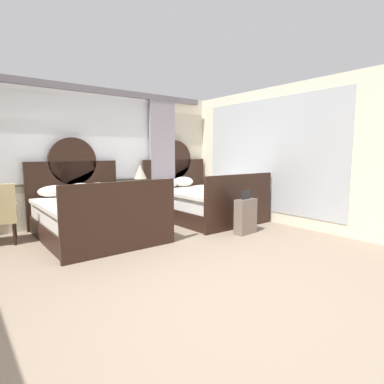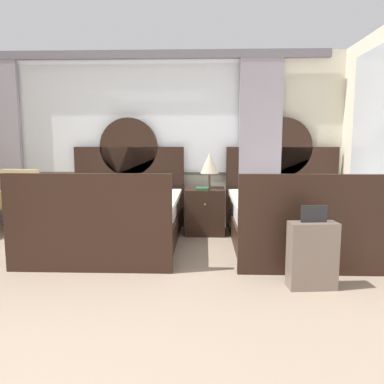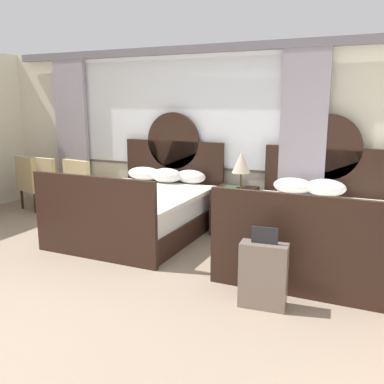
{
  "view_description": "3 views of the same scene",
  "coord_description": "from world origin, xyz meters",
  "px_view_note": "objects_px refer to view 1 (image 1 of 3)",
  "views": [
    {
      "loc": [
        -1.86,
        -1.97,
        1.41
      ],
      "look_at": [
        1.5,
        2.33,
        0.72
      ],
      "focal_mm": 29.08,
      "sensor_mm": 36.0,
      "label": 1
    },
    {
      "loc": [
        1.18,
        -1.61,
        1.32
      ],
      "look_at": [
        1.03,
        2.5,
        0.76
      ],
      "focal_mm": 34.56,
      "sensor_mm": 36.0,
      "label": 2
    },
    {
      "loc": [
        3.04,
        -1.87,
        1.85
      ],
      "look_at": [
        1.08,
        2.44,
        0.83
      ],
      "focal_mm": 39.34,
      "sensor_mm": 36.0,
      "label": 3
    }
  ],
  "objects_px": {
    "bed_near_window": "(94,215)",
    "book_on_nightstand": "(140,190)",
    "bed_near_mirror": "(202,202)",
    "suitcase_on_floor": "(246,216)",
    "nightstand_between_beds": "(139,205)",
    "table_lamp_on_nightstand": "(140,172)"
  },
  "relations": [
    {
      "from": "bed_near_mirror",
      "to": "table_lamp_on_nightstand",
      "type": "height_order",
      "value": "bed_near_mirror"
    },
    {
      "from": "bed_near_mirror",
      "to": "suitcase_on_floor",
      "type": "relative_size",
      "value": 2.83
    },
    {
      "from": "table_lamp_on_nightstand",
      "to": "book_on_nightstand",
      "type": "height_order",
      "value": "table_lamp_on_nightstand"
    },
    {
      "from": "nightstand_between_beds",
      "to": "book_on_nightstand",
      "type": "xyz_separation_m",
      "value": [
        -0.04,
        -0.11,
        0.34
      ]
    },
    {
      "from": "suitcase_on_floor",
      "to": "bed_near_mirror",
      "type": "bearing_deg",
      "value": 81.91
    },
    {
      "from": "bed_near_mirror",
      "to": "book_on_nightstand",
      "type": "height_order",
      "value": "bed_near_mirror"
    },
    {
      "from": "nightstand_between_beds",
      "to": "book_on_nightstand",
      "type": "height_order",
      "value": "book_on_nightstand"
    },
    {
      "from": "table_lamp_on_nightstand",
      "to": "suitcase_on_floor",
      "type": "distance_m",
      "value": 2.39
    },
    {
      "from": "bed_near_window",
      "to": "nightstand_between_beds",
      "type": "relative_size",
      "value": 3.3
    },
    {
      "from": "bed_near_mirror",
      "to": "suitcase_on_floor",
      "type": "xyz_separation_m",
      "value": [
        -0.21,
        -1.45,
        -0.05
      ]
    },
    {
      "from": "bed_near_window",
      "to": "nightstand_between_beds",
      "type": "distance_m",
      "value": 1.32
    },
    {
      "from": "bed_near_window",
      "to": "book_on_nightstand",
      "type": "xyz_separation_m",
      "value": [
        1.14,
        0.47,
        0.3
      ]
    },
    {
      "from": "book_on_nightstand",
      "to": "suitcase_on_floor",
      "type": "relative_size",
      "value": 0.34
    },
    {
      "from": "table_lamp_on_nightstand",
      "to": "suitcase_on_floor",
      "type": "height_order",
      "value": "table_lamp_on_nightstand"
    },
    {
      "from": "table_lamp_on_nightstand",
      "to": "bed_near_mirror",
      "type": "bearing_deg",
      "value": -30.51
    },
    {
      "from": "book_on_nightstand",
      "to": "table_lamp_on_nightstand",
      "type": "bearing_deg",
      "value": 58.41
    },
    {
      "from": "bed_near_window",
      "to": "bed_near_mirror",
      "type": "xyz_separation_m",
      "value": [
        2.36,
        -0.01,
        -0.0
      ]
    },
    {
      "from": "nightstand_between_beds",
      "to": "suitcase_on_floor",
      "type": "height_order",
      "value": "suitcase_on_floor"
    },
    {
      "from": "nightstand_between_beds",
      "to": "table_lamp_on_nightstand",
      "type": "bearing_deg",
      "value": 41.61
    },
    {
      "from": "bed_near_window",
      "to": "book_on_nightstand",
      "type": "distance_m",
      "value": 1.27
    },
    {
      "from": "bed_near_window",
      "to": "table_lamp_on_nightstand",
      "type": "height_order",
      "value": "bed_near_window"
    },
    {
      "from": "bed_near_mirror",
      "to": "book_on_nightstand",
      "type": "relative_size",
      "value": 8.33
    }
  ]
}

